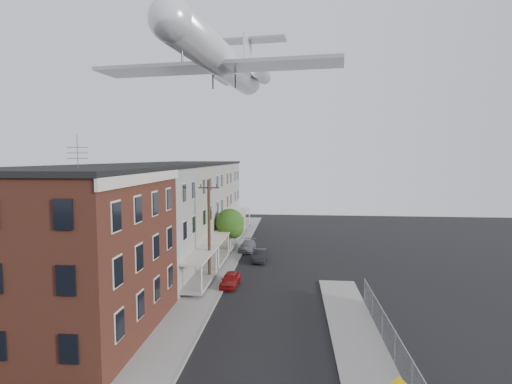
# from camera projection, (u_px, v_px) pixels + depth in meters

# --- Properties ---
(sidewalk_left) EXTENTS (3.00, 62.00, 0.12)m
(sidewalk_left) POSITION_uv_depth(u_px,v_px,m) (223.00, 263.00, 40.93)
(sidewalk_left) COLOR gray
(sidewalk_left) RESTS_ON ground
(sidewalk_right) EXTENTS (3.00, 26.00, 0.12)m
(sidewalk_right) POSITION_uv_depth(u_px,v_px,m) (362.00, 354.00, 22.06)
(sidewalk_right) COLOR gray
(sidewalk_right) RESTS_ON ground
(curb_left) EXTENTS (0.15, 62.00, 0.14)m
(curb_left) POSITION_uv_depth(u_px,v_px,m) (237.00, 264.00, 40.79)
(curb_left) COLOR gray
(curb_left) RESTS_ON ground
(curb_right) EXTENTS (0.15, 26.00, 0.14)m
(curb_right) POSITION_uv_depth(u_px,v_px,m) (336.00, 353.00, 22.19)
(curb_right) COLOR gray
(curb_right) RESTS_ON ground
(corner_building) EXTENTS (10.31, 12.30, 12.15)m
(corner_building) POSITION_uv_depth(u_px,v_px,m) (68.00, 252.00, 24.22)
(corner_building) COLOR #321810
(corner_building) RESTS_ON ground
(row_house_a) EXTENTS (11.98, 7.00, 10.30)m
(row_house_a) POSITION_uv_depth(u_px,v_px,m) (131.00, 226.00, 33.64)
(row_house_a) COLOR slate
(row_house_a) RESTS_ON ground
(row_house_b) EXTENTS (11.98, 7.00, 10.30)m
(row_house_b) POSITION_uv_depth(u_px,v_px,m) (159.00, 214.00, 40.58)
(row_house_b) COLOR #6D6556
(row_house_b) RESTS_ON ground
(row_house_c) EXTENTS (11.98, 7.00, 10.30)m
(row_house_c) POSITION_uv_depth(u_px,v_px,m) (178.00, 206.00, 47.53)
(row_house_c) COLOR slate
(row_house_c) RESTS_ON ground
(row_house_d) EXTENTS (11.98, 7.00, 10.30)m
(row_house_d) POSITION_uv_depth(u_px,v_px,m) (193.00, 200.00, 54.47)
(row_house_d) COLOR #6D6556
(row_house_d) RESTS_ON ground
(row_house_e) EXTENTS (11.98, 7.00, 10.30)m
(row_house_e) POSITION_uv_depth(u_px,v_px,m) (204.00, 195.00, 61.42)
(row_house_e) COLOR slate
(row_house_e) RESTS_ON ground
(chainlink_fence) EXTENTS (0.06, 18.06, 1.90)m
(chainlink_fence) POSITION_uv_depth(u_px,v_px,m) (395.00, 347.00, 20.85)
(chainlink_fence) COLOR gray
(chainlink_fence) RESTS_ON ground
(utility_pole) EXTENTS (1.80, 0.26, 9.00)m
(utility_pole) POSITION_uv_depth(u_px,v_px,m) (209.00, 229.00, 34.58)
(utility_pole) COLOR black
(utility_pole) RESTS_ON ground
(street_tree) EXTENTS (3.22, 3.20, 5.20)m
(street_tree) POSITION_uv_depth(u_px,v_px,m) (231.00, 224.00, 44.50)
(street_tree) COLOR black
(street_tree) RESTS_ON ground
(car_near) EXTENTS (1.58, 3.55, 1.18)m
(car_near) POSITION_uv_depth(u_px,v_px,m) (230.00, 280.00, 33.75)
(car_near) COLOR maroon
(car_near) RESTS_ON ground
(car_mid) EXTENTS (1.28, 3.68, 1.21)m
(car_mid) POSITION_uv_depth(u_px,v_px,m) (260.00, 256.00, 41.90)
(car_mid) COLOR black
(car_mid) RESTS_ON ground
(car_far) EXTENTS (1.86, 4.18, 1.19)m
(car_far) POSITION_uv_depth(u_px,v_px,m) (248.00, 246.00, 46.53)
(car_far) COLOR slate
(car_far) RESTS_ON ground
(airplane) EXTENTS (22.07, 25.20, 7.26)m
(airplane) POSITION_uv_depth(u_px,v_px,m) (223.00, 61.00, 36.54)
(airplane) COLOR silver
(airplane) RESTS_ON ground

